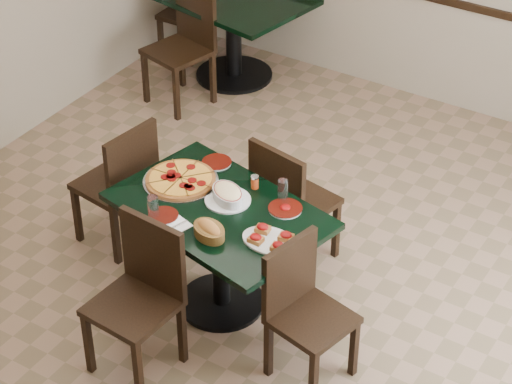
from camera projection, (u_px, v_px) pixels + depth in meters
The scene contains 20 objects.
floor at pixel (256, 280), 6.46m from camera, with size 5.50×5.50×0.00m, color #80614A.
main_table at pixel (220, 232), 5.94m from camera, with size 1.39×1.05×0.75m.
back_table at pixel (233, 21), 8.36m from camera, with size 1.35×1.08×0.75m.
chair_far at pixel (288, 198), 6.30m from camera, with size 0.51×0.51×0.93m.
chair_near at pixel (142, 288), 5.59m from camera, with size 0.47×0.47×0.94m.
chair_right at pixel (302, 304), 5.55m from camera, with size 0.48×0.48×0.87m.
chair_left at pixel (122, 179), 6.47m from camera, with size 0.49×0.49×0.93m.
back_chair_near at pixel (186, 39), 8.04m from camera, with size 0.55×0.55×0.97m.
back_chair_left at pixel (191, 10), 8.72m from camera, with size 0.38×0.38×0.81m.
pepperoni_pizza at pixel (181, 180), 6.04m from camera, with size 0.46×0.46×0.04m.
lasagna_casserole at pixel (228, 195), 5.87m from camera, with size 0.30×0.28×0.09m.
bread_basket at pixel (209, 230), 5.60m from camera, with size 0.26×0.22×0.09m.
bruschetta_platter at pixel (270, 239), 5.56m from camera, with size 0.34×0.24×0.05m.
side_plate_near at pixel (163, 216), 5.76m from camera, with size 0.18×0.18×0.02m.
side_plate_far_r at pixel (285, 208), 5.82m from camera, with size 0.20×0.20×0.03m.
side_plate_far_l at pixel (217, 162), 6.21m from camera, with size 0.19×0.19×0.02m.
napkin_setting at pixel (174, 225), 5.70m from camera, with size 0.20×0.20×0.01m.
water_glass_a at pixel (283, 190), 5.87m from camera, with size 0.06×0.06×0.14m, color white.
water_glass_b at pixel (153, 207), 5.73m from camera, with size 0.06×0.06×0.14m, color white.
pepper_shaker at pixel (255, 182), 5.98m from camera, with size 0.05×0.05×0.08m.
Camera 1 is at (2.61, -4.17, 4.22)m, focal length 70.00 mm.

